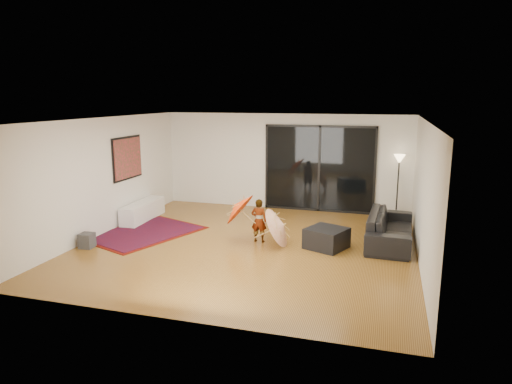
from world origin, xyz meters
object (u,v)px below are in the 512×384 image
at_px(ottoman, 326,238).
at_px(child, 259,220).
at_px(media_console, 143,211).
at_px(sofa, 390,228).

xyz_separation_m(ottoman, child, (-1.50, 0.01, 0.27)).
distance_m(media_console, ottoman, 4.99).
xyz_separation_m(media_console, sofa, (6.20, -0.19, 0.10)).
bearing_deg(ottoman, child, 179.62).
relative_size(media_console, child, 1.76).
relative_size(sofa, child, 2.40).
relative_size(sofa, ottoman, 3.07).
relative_size(media_console, ottoman, 2.26).
xyz_separation_m(media_console, child, (3.41, -0.91, 0.25)).
bearing_deg(media_console, child, -17.04).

